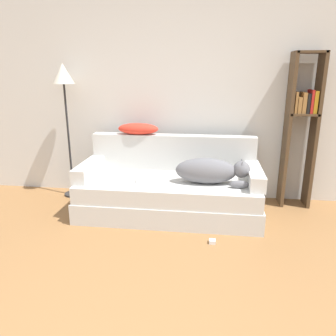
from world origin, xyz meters
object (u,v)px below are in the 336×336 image
(throw_pillow, at_px, (138,129))
(power_adapter, at_px, (212,241))
(dog, at_px, (210,171))
(laptop, at_px, (149,179))
(bookshelf, at_px, (302,123))
(floor_lamp, at_px, (64,87))
(couch, at_px, (169,196))

(throw_pillow, height_order, power_adapter, throw_pillow)
(dog, bearing_deg, laptop, 177.69)
(power_adapter, bearing_deg, dog, 94.45)
(bookshelf, xyz_separation_m, floor_lamp, (-2.68, -0.06, 0.37))
(dog, height_order, bookshelf, bookshelf)
(laptop, bearing_deg, bookshelf, 4.06)
(laptop, relative_size, power_adapter, 5.74)
(dog, xyz_separation_m, floor_lamp, (-1.71, 0.47, 0.80))
(couch, height_order, floor_lamp, floor_lamp)
(dog, bearing_deg, floor_lamp, 164.57)
(bookshelf, xyz_separation_m, power_adapter, (-0.94, -1.06, -0.94))
(couch, height_order, bookshelf, bookshelf)
(dog, distance_m, power_adapter, 0.73)
(laptop, relative_size, throw_pillow, 0.70)
(laptop, bearing_deg, floor_lamp, 143.95)
(couch, xyz_separation_m, power_adapter, (0.48, -0.61, -0.18))
(dog, xyz_separation_m, bookshelf, (0.98, 0.53, 0.43))
(bookshelf, relative_size, floor_lamp, 1.07)
(bookshelf, bearing_deg, laptop, -162.52)
(power_adapter, bearing_deg, bookshelf, 48.47)
(dog, xyz_separation_m, throw_pillow, (-0.84, 0.45, 0.34))
(dog, distance_m, floor_lamp, 1.94)
(throw_pillow, distance_m, floor_lamp, 0.98)
(floor_lamp, bearing_deg, dog, -15.43)
(laptop, height_order, throw_pillow, throw_pillow)
(couch, distance_m, dog, 0.56)
(couch, height_order, throw_pillow, throw_pillow)
(power_adapter, bearing_deg, laptop, 141.05)
(power_adapter, bearing_deg, floor_lamp, 150.36)
(bookshelf, distance_m, power_adapter, 1.70)
(dog, height_order, laptop, dog)
(throw_pillow, relative_size, floor_lamp, 0.30)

